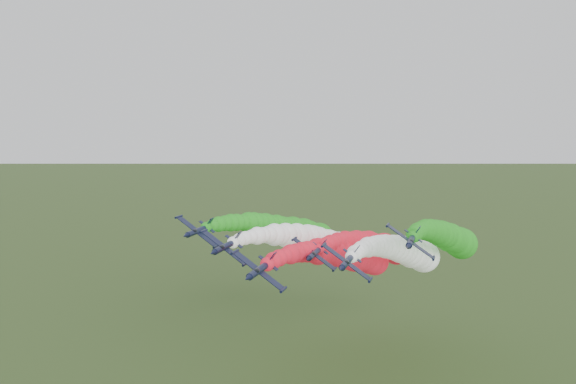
{
  "coord_description": "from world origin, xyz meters",
  "views": [
    {
      "loc": [
        35.27,
        -103.35,
        68.46
      ],
      "look_at": [
        3.57,
        -0.92,
        55.63
      ],
      "focal_mm": 35.0,
      "sensor_mm": 36.0,
      "label": 1
    }
  ],
  "objects_px": {
    "jet_lead": "(348,256)",
    "jet_outer_right": "(448,238)",
    "jet_inner_right": "(406,252)",
    "jet_trail": "(376,246)",
    "jet_inner_left": "(317,241)",
    "jet_outer_left": "(293,231)"
  },
  "relations": [
    {
      "from": "jet_outer_right",
      "to": "jet_trail",
      "type": "relative_size",
      "value": 1.01
    },
    {
      "from": "jet_lead",
      "to": "jet_trail",
      "type": "height_order",
      "value": "jet_lead"
    },
    {
      "from": "jet_lead",
      "to": "jet_trail",
      "type": "xyz_separation_m",
      "value": [
        3.67,
        24.8,
        -2.4
      ]
    },
    {
      "from": "jet_lead",
      "to": "jet_outer_right",
      "type": "distance_m",
      "value": 32.42
    },
    {
      "from": "jet_inner_right",
      "to": "jet_trail",
      "type": "relative_size",
      "value": 1.01
    },
    {
      "from": "jet_trail",
      "to": "jet_outer_right",
      "type": "bearing_deg",
      "value": -8.82
    },
    {
      "from": "jet_outer_left",
      "to": "jet_lead",
      "type": "bearing_deg",
      "value": -44.01
    },
    {
      "from": "jet_lead",
      "to": "jet_outer_right",
      "type": "relative_size",
      "value": 0.99
    },
    {
      "from": "jet_inner_right",
      "to": "jet_outer_right",
      "type": "xyz_separation_m",
      "value": [
        10.7,
        7.7,
        3.04
      ]
    },
    {
      "from": "jet_inner_right",
      "to": "jet_trail",
      "type": "height_order",
      "value": "jet_inner_right"
    },
    {
      "from": "jet_inner_right",
      "to": "jet_outer_right",
      "type": "relative_size",
      "value": 1.0
    },
    {
      "from": "jet_outer_right",
      "to": "jet_trail",
      "type": "xyz_separation_m",
      "value": [
        -20.38,
        3.16,
        -4.47
      ]
    },
    {
      "from": "jet_lead",
      "to": "jet_inner_left",
      "type": "xyz_separation_m",
      "value": [
        -11.11,
        10.7,
        1.11
      ]
    },
    {
      "from": "jet_outer_left",
      "to": "jet_outer_right",
      "type": "relative_size",
      "value": 1.0
    },
    {
      "from": "jet_inner_left",
      "to": "jet_outer_right",
      "type": "distance_m",
      "value": 36.84
    },
    {
      "from": "jet_outer_right",
      "to": "jet_inner_left",
      "type": "bearing_deg",
      "value": -162.72
    },
    {
      "from": "jet_outer_left",
      "to": "jet_inner_right",
      "type": "bearing_deg",
      "value": -10.41
    },
    {
      "from": "jet_trail",
      "to": "jet_outer_left",
      "type": "bearing_deg",
      "value": -169.5
    },
    {
      "from": "jet_outer_right",
      "to": "jet_trail",
      "type": "distance_m",
      "value": 21.1
    },
    {
      "from": "jet_trail",
      "to": "jet_inner_right",
      "type": "bearing_deg",
      "value": -48.3
    },
    {
      "from": "jet_lead",
      "to": "jet_inner_right",
      "type": "xyz_separation_m",
      "value": [
        13.35,
        13.94,
        -0.97
      ]
    },
    {
      "from": "jet_trail",
      "to": "jet_lead",
      "type": "bearing_deg",
      "value": -98.42
    }
  ]
}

